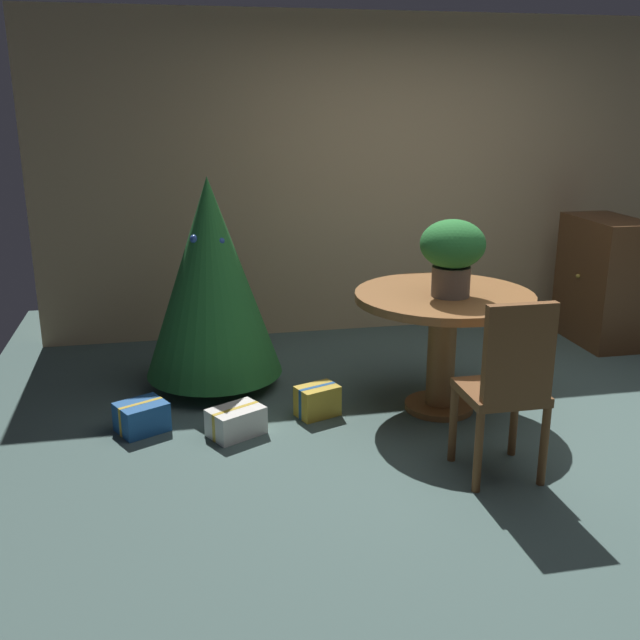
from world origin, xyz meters
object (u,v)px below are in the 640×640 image
wooden_chair_near (508,383)px  gift_box_blue (142,417)px  flower_vase (452,251)px  gift_box_cream (236,421)px  holiday_tree (211,278)px  round_dining_table (443,320)px  wooden_cabinet (603,281)px  gift_box_gold (317,401)px

wooden_chair_near → gift_box_blue: 2.17m
flower_vase → gift_box_blue: flower_vase is taller
flower_vase → gift_box_cream: bearing=-177.7°
holiday_tree → wooden_chair_near: bearing=-49.4°
round_dining_table → flower_vase: bearing=-83.7°
holiday_tree → gift_box_blue: bearing=-126.7°
holiday_tree → gift_box_blue: holiday_tree is taller
flower_vase → gift_box_blue: (-1.89, 0.12, -0.97)m
flower_vase → wooden_cabinet: 2.18m
flower_vase → wooden_cabinet: size_ratio=0.46×
round_dining_table → gift_box_cream: size_ratio=2.96×
round_dining_table → gift_box_cream: (-1.33, -0.13, -0.52)m
flower_vase → gift_box_gold: bearing=171.1°
flower_vase → holiday_tree: size_ratio=0.32×
flower_vase → gift_box_blue: bearing=176.5°
gift_box_gold → gift_box_blue: bearing=-179.5°
round_dining_table → gift_box_blue: 1.95m
wooden_chair_near → wooden_cabinet: (1.78, 2.01, -0.04)m
flower_vase → gift_box_cream: size_ratio=1.24×
gift_box_gold → gift_box_cream: size_ratio=0.80×
holiday_tree → gift_box_gold: (0.60, -0.64, -0.68)m
gift_box_gold → wooden_cabinet: (2.58, 1.02, 0.41)m
wooden_cabinet → flower_vase: bearing=-147.1°
wooden_chair_near → gift_box_blue: bearing=152.5°
holiday_tree → gift_box_cream: (0.07, -0.82, -0.69)m
flower_vase → holiday_tree: holiday_tree is taller
wooden_chair_near → holiday_tree: 2.16m
holiday_tree → gift_box_cream: bearing=-85.0°
flower_vase → gift_box_gold: size_ratio=1.55×
flower_vase → gift_box_gold: 1.26m
wooden_chair_near → gift_box_cream: size_ratio=2.63×
holiday_tree → wooden_cabinet: size_ratio=1.42×
gift_box_gold → wooden_cabinet: bearing=21.6°
round_dining_table → gift_box_cream: round_dining_table is taller
gift_box_cream → wooden_chair_near: bearing=-31.4°
gift_box_gold → holiday_tree: bearing=133.4°
gift_box_blue → wooden_cabinet: wooden_cabinet is taller
round_dining_table → wooden_chair_near: (0.00, -0.94, -0.06)m
wooden_chair_near → holiday_tree: (-1.40, 1.63, 0.23)m
flower_vase → round_dining_table: bearing=96.3°
wooden_chair_near → holiday_tree: holiday_tree is taller
holiday_tree → round_dining_table: bearing=-26.3°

